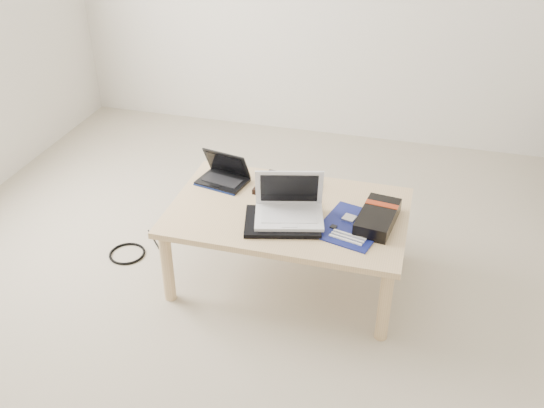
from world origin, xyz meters
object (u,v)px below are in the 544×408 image
(netbook, at_px, (224,176))
(gpu_box, at_px, (378,217))
(white_laptop, at_px, (289,207))
(coffee_table, at_px, (288,218))

(netbook, xyz_separation_m, gpu_box, (0.79, -0.18, -0.00))
(white_laptop, bearing_deg, netbook, 148.18)
(coffee_table, height_order, netbook, netbook)
(netbook, bearing_deg, gpu_box, -12.66)
(coffee_table, relative_size, white_laptop, 3.16)
(gpu_box, bearing_deg, white_laptop, -170.00)
(coffee_table, height_order, gpu_box, gpu_box)
(gpu_box, bearing_deg, netbook, 167.34)
(coffee_table, height_order, white_laptop, white_laptop)
(white_laptop, relative_size, gpu_box, 1.10)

